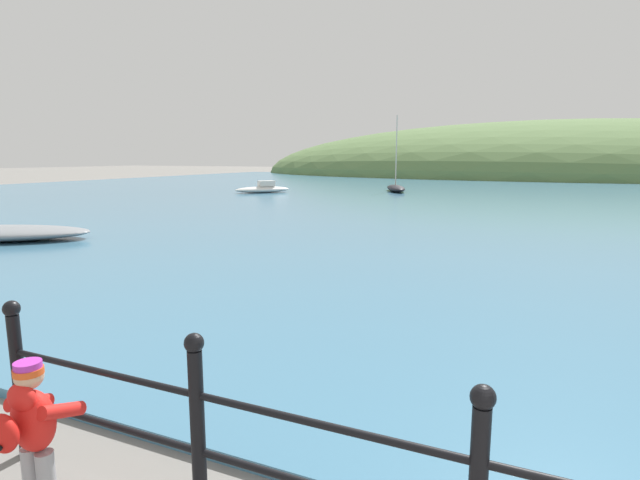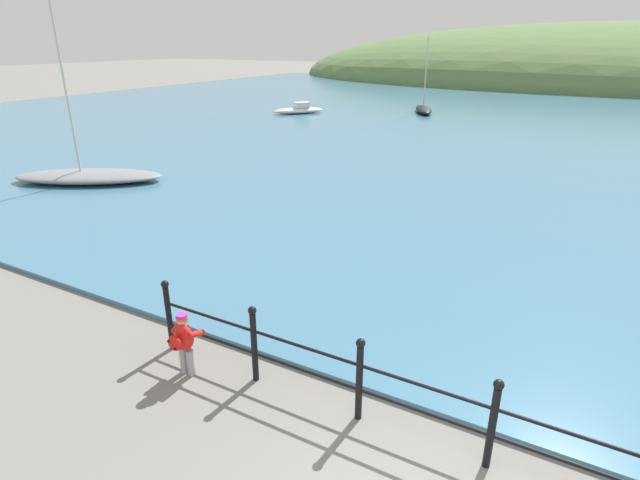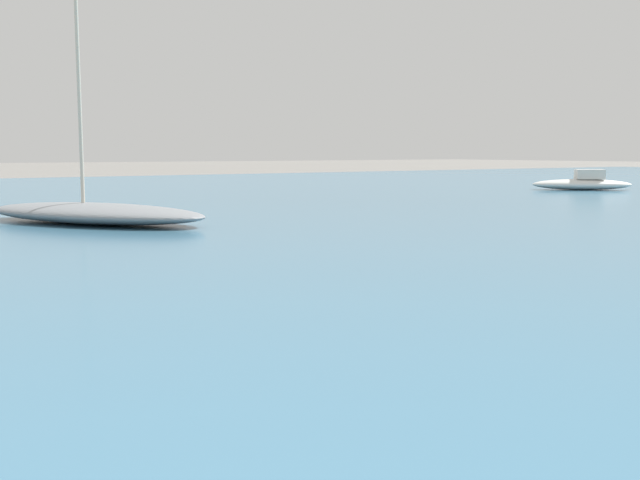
% 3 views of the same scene
% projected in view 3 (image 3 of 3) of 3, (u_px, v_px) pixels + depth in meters
% --- Properties ---
extents(boat_mid_harbor, '(5.16, 3.95, 5.81)m').
position_uv_depth(boat_mid_harbor, '(93.00, 212.00, 14.02)').
color(boat_mid_harbor, gray).
rests_on(boat_mid_harbor, water).
extents(boat_far_right, '(3.04, 3.25, 0.71)m').
position_uv_depth(boat_far_right, '(583.00, 183.00, 26.08)').
color(boat_far_right, silver).
rests_on(boat_far_right, water).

